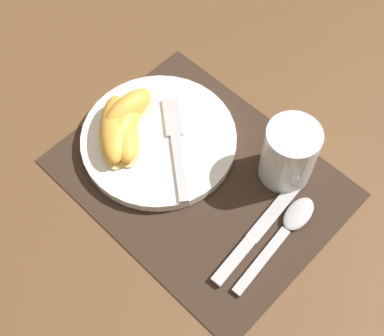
{
  "coord_description": "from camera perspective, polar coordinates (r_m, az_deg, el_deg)",
  "views": [
    {
      "loc": [
        0.26,
        -0.29,
        0.7
      ],
      "look_at": [
        -0.01,
        -0.01,
        0.02
      ],
      "focal_mm": 50.0,
      "sensor_mm": 36.0,
      "label": 1
    }
  ],
  "objects": [
    {
      "name": "ground_plane",
      "position": [
        0.8,
        0.85,
        -1.06
      ],
      "size": [
        3.0,
        3.0,
        0.0
      ],
      "primitive_type": "plane",
      "color": "brown"
    },
    {
      "name": "fork",
      "position": [
        0.81,
        -1.76,
        3.03
      ],
      "size": [
        0.16,
        0.13,
        0.0
      ],
      "color": "#BCBCC1",
      "rests_on": "plate"
    },
    {
      "name": "knife",
      "position": [
        0.76,
        7.0,
        -6.79
      ],
      "size": [
        0.03,
        0.2,
        0.01
      ],
      "color": "#BCBCC1",
      "rests_on": "placemat"
    },
    {
      "name": "citrus_wedge_2",
      "position": [
        0.81,
        -8.2,
        4.07
      ],
      "size": [
        0.12,
        0.12,
        0.04
      ],
      "color": "#F4DB84",
      "rests_on": "plate"
    },
    {
      "name": "citrus_wedge_1",
      "position": [
        0.82,
        -7.29,
        4.78
      ],
      "size": [
        0.1,
        0.13,
        0.04
      ],
      "color": "#F4DB84",
      "rests_on": "plate"
    },
    {
      "name": "juice_glass",
      "position": [
        0.78,
        10.25,
        1.3
      ],
      "size": [
        0.08,
        0.08,
        0.1
      ],
      "color": "silver",
      "rests_on": "placemat"
    },
    {
      "name": "placemat",
      "position": [
        0.8,
        0.85,
        -0.99
      ],
      "size": [
        0.4,
        0.31,
        0.0
      ],
      "color": "#38281E",
      "rests_on": "ground_plane"
    },
    {
      "name": "spoon",
      "position": [
        0.77,
        10.3,
        -6.1
      ],
      "size": [
        0.04,
        0.18,
        0.01
      ],
      "color": "#BCBCC1",
      "rests_on": "placemat"
    },
    {
      "name": "citrus_wedge_0",
      "position": [
        0.82,
        -6.9,
        6.06
      ],
      "size": [
        0.04,
        0.1,
        0.05
      ],
      "color": "#F4DB84",
      "rests_on": "plate"
    },
    {
      "name": "plate",
      "position": [
        0.82,
        -3.62,
        3.02
      ],
      "size": [
        0.24,
        0.24,
        0.02
      ],
      "color": "white",
      "rests_on": "placemat"
    },
    {
      "name": "citrus_wedge_3",
      "position": [
        0.8,
        -7.27,
        3.25
      ],
      "size": [
        0.1,
        0.09,
        0.03
      ],
      "color": "#F4DB84",
      "rests_on": "plate"
    }
  ]
}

